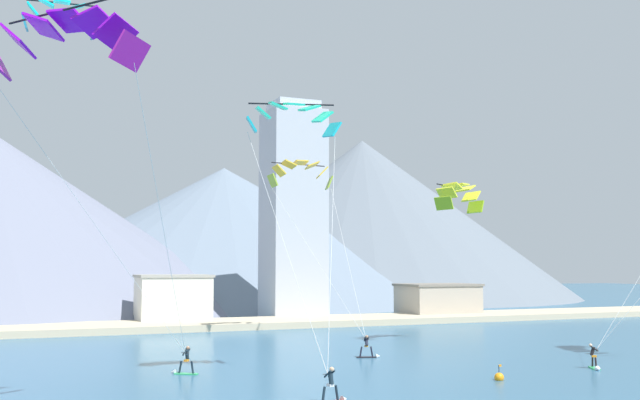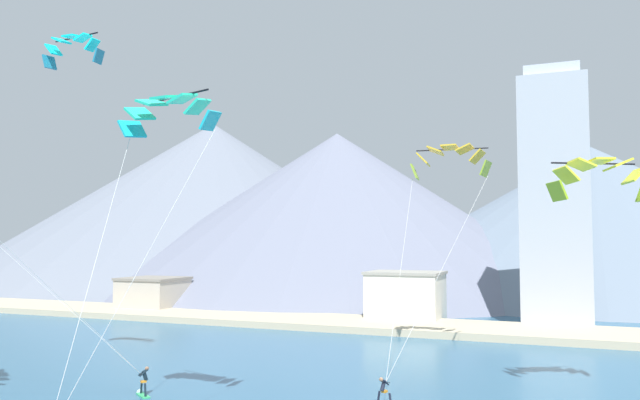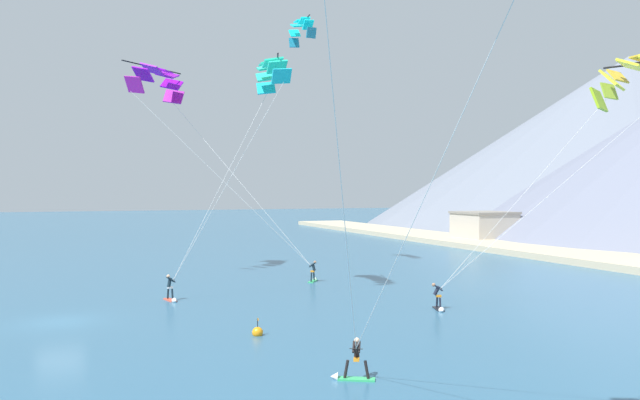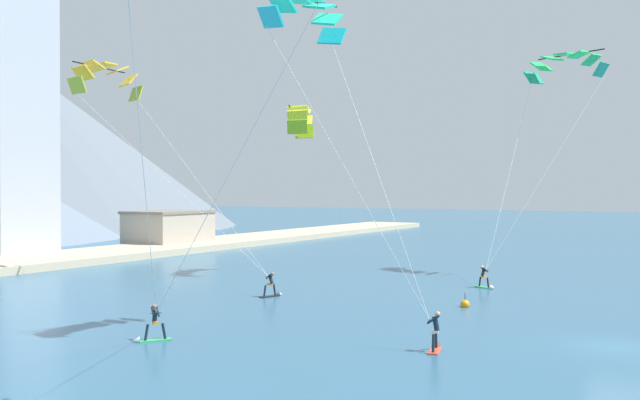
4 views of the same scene
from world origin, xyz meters
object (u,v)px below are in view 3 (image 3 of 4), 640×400
kitesurfer_near_lead (439,302)px  parafoil_kite_near_trail (159,80)px  race_marker_buoy (258,332)px  parafoil_kite_distant_high_outer (301,28)px  kitesurfer_far_left (351,367)px  kitesurfer_mid_center (171,292)px  parafoil_kite_mid_center (271,73)px  kitesurfer_near_trail (314,275)px

kitesurfer_near_lead → parafoil_kite_near_trail: bearing=-147.6°
race_marker_buoy → parafoil_kite_near_trail: bearing=-175.8°
kitesurfer_near_lead → race_marker_buoy: size_ratio=1.74×
kitesurfer_near_lead → parafoil_kite_near_trail: 30.79m
parafoil_kite_near_trail → kitesurfer_near_lead: bearing=32.4°
parafoil_kite_distant_high_outer → race_marker_buoy: (24.24, -11.13, -22.28)m
parafoil_kite_near_trail → kitesurfer_far_left: bearing=5.5°
kitesurfer_mid_center → parafoil_kite_mid_center: parafoil_kite_mid_center is taller
kitesurfer_near_lead → parafoil_kite_distant_high_outer: parafoil_kite_distant_high_outer is taller
kitesurfer_far_left → parafoil_kite_mid_center: 25.03m
kitesurfer_near_lead → kitesurfer_mid_center: (-9.31, -14.83, 0.05)m
kitesurfer_near_trail → parafoil_kite_distant_high_outer: 23.28m
kitesurfer_near_lead → kitesurfer_near_trail: kitesurfer_near_trail is taller
kitesurfer_near_trail → race_marker_buoy: (16.54, -9.40, -0.38)m
kitesurfer_near_trail → parafoil_kite_mid_center: parafoil_kite_mid_center is taller
kitesurfer_near_lead → kitesurfer_far_left: size_ratio=1.03×
parafoil_kite_near_trail → parafoil_kite_mid_center: 14.47m
parafoil_kite_mid_center → race_marker_buoy: (11.30, -4.19, -15.40)m
kitesurfer_near_lead → parafoil_kite_mid_center: parafoil_kite_mid_center is taller
kitesurfer_mid_center → race_marker_buoy: size_ratio=1.79×
parafoil_kite_near_trail → parafoil_kite_mid_center: size_ratio=1.11×
kitesurfer_mid_center → kitesurfer_far_left: kitesurfer_mid_center is taller
parafoil_kite_distant_high_outer → race_marker_buoy: bearing=-24.7°
kitesurfer_far_left → kitesurfer_near_lead: bearing=135.0°
kitesurfer_near_trail → parafoil_kite_mid_center: 16.74m
parafoil_kite_mid_center → parafoil_kite_distant_high_outer: (-12.94, 6.95, 6.88)m
kitesurfer_mid_center → parafoil_kite_mid_center: bearing=86.8°
kitesurfer_far_left → parafoil_kite_near_trail: (-32.88, -3.14, 16.36)m
kitesurfer_near_trail → kitesurfer_mid_center: 12.98m
kitesurfer_near_lead → parafoil_kite_distant_high_outer: (-21.87, -1.06, 21.92)m
parafoil_kite_near_trail → race_marker_buoy: 29.62m
kitesurfer_mid_center → parafoil_kite_distant_high_outer: size_ratio=0.39×
kitesurfer_far_left → parafoil_kite_distant_high_outer: parafoil_kite_distant_high_outer is taller
kitesurfer_near_trail → parafoil_kite_distant_high_outer: (-7.70, 1.73, 21.90)m
parafoil_kite_mid_center → kitesurfer_near_lead: bearing=41.9°
kitesurfer_near_lead → parafoil_kite_mid_center: size_ratio=0.12×
kitesurfer_near_lead → kitesurfer_far_left: kitesurfer_near_lead is taller
parafoil_kite_distant_high_outer → parafoil_kite_near_trail: bearing=-90.7°
kitesurfer_mid_center → parafoil_kite_mid_center: (0.38, 6.83, 14.99)m
race_marker_buoy → parafoil_kite_distant_high_outer: bearing=155.3°
kitesurfer_near_trail → kitesurfer_far_left: size_ratio=1.03×
kitesurfer_mid_center → parafoil_kite_distant_high_outer: (-12.56, 13.77, 21.87)m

